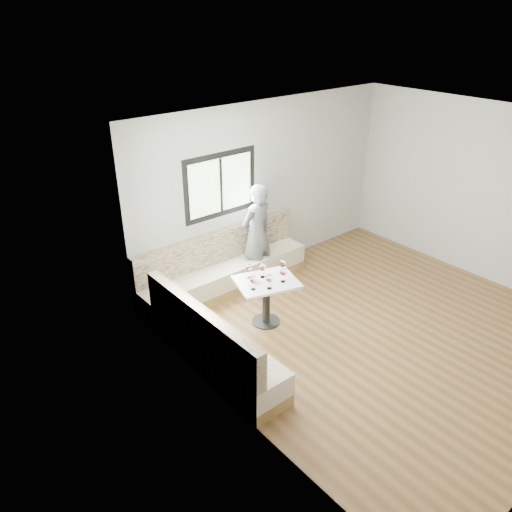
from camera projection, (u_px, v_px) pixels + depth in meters
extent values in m
cube|color=brown|center=(381.00, 329.00, 6.99)|extent=(5.00, 5.00, 0.01)
cube|color=white|center=(409.00, 128.00, 5.71)|extent=(5.00, 5.00, 0.01)
cube|color=#B7B7B2|center=(266.00, 188.00, 8.06)|extent=(5.00, 0.01, 2.80)
cube|color=#B7B7B2|center=(238.00, 307.00, 4.94)|extent=(0.01, 5.00, 2.80)
cube|color=#B7B7B2|center=(492.00, 195.00, 7.76)|extent=(0.01, 5.00, 2.80)
cube|color=black|center=(221.00, 185.00, 7.44)|extent=(1.30, 0.02, 1.00)
cube|color=black|center=(188.00, 253.00, 5.45)|extent=(0.02, 1.30, 1.00)
cube|color=olive|center=(226.00, 286.00, 7.89)|extent=(2.90, 0.55, 0.16)
cube|color=beige|center=(226.00, 274.00, 7.78)|extent=(2.90, 0.55, 0.29)
cube|color=beige|center=(217.00, 246.00, 7.74)|extent=(2.90, 0.14, 0.50)
cube|color=olive|center=(217.00, 360.00, 6.26)|extent=(0.55, 2.25, 0.16)
cube|color=beige|center=(216.00, 346.00, 6.16)|extent=(0.55, 2.25, 0.29)
cube|color=beige|center=(201.00, 326.00, 5.86)|extent=(0.14, 2.25, 0.50)
cube|color=#B6933C|center=(246.00, 359.00, 5.63)|extent=(0.44, 0.44, 0.10)
cylinder|color=black|center=(266.00, 321.00, 7.14)|extent=(0.40, 0.40, 0.02)
cylinder|color=black|center=(266.00, 303.00, 7.00)|extent=(0.11, 0.11, 0.64)
cube|color=silver|center=(267.00, 282.00, 6.85)|extent=(0.98, 0.86, 0.04)
imported|color=#54575C|center=(257.00, 234.00, 7.86)|extent=(0.64, 0.46, 1.64)
cylinder|color=white|center=(256.00, 281.00, 6.79)|extent=(0.09, 0.09, 0.04)
sphere|color=black|center=(256.00, 280.00, 6.80)|extent=(0.02, 0.02, 0.02)
sphere|color=black|center=(255.00, 281.00, 6.79)|extent=(0.02, 0.02, 0.02)
sphere|color=black|center=(257.00, 281.00, 6.78)|extent=(0.02, 0.02, 0.02)
cylinder|color=white|center=(253.00, 289.00, 6.64)|extent=(0.07, 0.07, 0.01)
cylinder|color=white|center=(253.00, 286.00, 6.61)|extent=(0.01, 0.01, 0.09)
ellipsoid|color=white|center=(253.00, 279.00, 6.57)|extent=(0.09, 0.09, 0.11)
cylinder|color=#4A060E|center=(253.00, 281.00, 6.58)|extent=(0.06, 0.06, 0.02)
cylinder|color=white|center=(269.00, 288.00, 6.66)|extent=(0.07, 0.07, 0.01)
cylinder|color=white|center=(269.00, 285.00, 6.63)|extent=(0.01, 0.01, 0.09)
ellipsoid|color=white|center=(270.00, 278.00, 6.59)|extent=(0.09, 0.09, 0.11)
cylinder|color=#4A060E|center=(270.00, 280.00, 6.60)|extent=(0.06, 0.06, 0.02)
cylinder|color=white|center=(283.00, 281.00, 6.82)|extent=(0.07, 0.07, 0.01)
cylinder|color=white|center=(283.00, 278.00, 6.80)|extent=(0.01, 0.01, 0.09)
ellipsoid|color=white|center=(284.00, 272.00, 6.75)|extent=(0.09, 0.09, 0.11)
cylinder|color=#4A060E|center=(283.00, 273.00, 6.76)|extent=(0.06, 0.06, 0.02)
cylinder|color=white|center=(263.00, 277.00, 6.93)|extent=(0.07, 0.07, 0.01)
cylinder|color=white|center=(263.00, 274.00, 6.91)|extent=(0.01, 0.01, 0.09)
ellipsoid|color=white|center=(263.00, 267.00, 6.86)|extent=(0.09, 0.09, 0.11)
cylinder|color=#4A060E|center=(263.00, 269.00, 6.87)|extent=(0.06, 0.06, 0.02)
cylinder|color=white|center=(282.00, 273.00, 7.03)|extent=(0.07, 0.07, 0.01)
cylinder|color=white|center=(282.00, 270.00, 7.01)|extent=(0.01, 0.01, 0.09)
ellipsoid|color=white|center=(282.00, 263.00, 6.96)|extent=(0.09, 0.09, 0.11)
cylinder|color=#4A060E|center=(282.00, 265.00, 6.98)|extent=(0.06, 0.06, 0.02)
cylinder|color=white|center=(249.00, 278.00, 6.91)|extent=(0.07, 0.07, 0.01)
cylinder|color=white|center=(249.00, 275.00, 6.89)|extent=(0.01, 0.01, 0.09)
ellipsoid|color=white|center=(249.00, 268.00, 6.84)|extent=(0.09, 0.09, 0.11)
cylinder|color=#4A060E|center=(249.00, 270.00, 6.85)|extent=(0.06, 0.06, 0.02)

